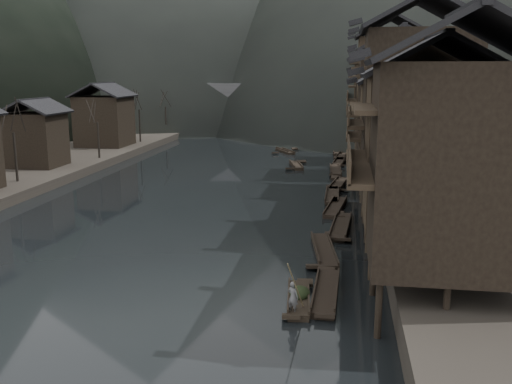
# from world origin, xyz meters

# --- Properties ---
(water) EXTENTS (300.00, 300.00, 0.00)m
(water) POSITION_xyz_m (0.00, 0.00, 0.00)
(water) COLOR black
(water) RESTS_ON ground
(left_bank) EXTENTS (40.00, 200.00, 1.20)m
(left_bank) POSITION_xyz_m (-35.00, 40.00, 0.60)
(left_bank) COLOR #2D2823
(left_bank) RESTS_ON ground
(stilt_houses) EXTENTS (9.00, 67.60, 17.05)m
(stilt_houses) POSITION_xyz_m (17.28, 19.62, 9.16)
(stilt_houses) COLOR black
(stilt_houses) RESTS_ON ground
(left_houses) EXTENTS (8.10, 53.20, 8.73)m
(left_houses) POSITION_xyz_m (-20.50, 20.12, 5.66)
(left_houses) COLOR black
(left_houses) RESTS_ON left_bank
(bare_trees) EXTENTS (3.45, 72.21, 6.91)m
(bare_trees) POSITION_xyz_m (-17.00, 23.70, 6.04)
(bare_trees) COLOR black
(bare_trees) RESTS_ON left_bank
(moored_sampans) EXTENTS (2.83, 60.13, 0.47)m
(moored_sampans) POSITION_xyz_m (11.98, 21.60, 0.20)
(moored_sampans) COLOR black
(moored_sampans) RESTS_ON water
(midriver_boats) EXTENTS (16.46, 47.19, 0.45)m
(midriver_boats) POSITION_xyz_m (1.80, 53.45, 0.20)
(midriver_boats) COLOR black
(midriver_boats) RESTS_ON water
(stone_bridge) EXTENTS (40.00, 6.00, 9.00)m
(stone_bridge) POSITION_xyz_m (-0.00, 72.00, 5.11)
(stone_bridge) COLOR #4C4C4F
(stone_bridge) RESTS_ON ground
(hero_sampan) EXTENTS (1.37, 4.97, 0.43)m
(hero_sampan) POSITION_xyz_m (10.56, -7.13, 0.20)
(hero_sampan) COLOR black
(hero_sampan) RESTS_ON water
(cargo_heap) EXTENTS (1.08, 1.42, 0.65)m
(cargo_heap) POSITION_xyz_m (10.58, -6.91, 0.76)
(cargo_heap) COLOR black
(cargo_heap) RESTS_ON hero_sampan
(boatman) EXTENTS (0.67, 0.61, 1.55)m
(boatman) POSITION_xyz_m (10.43, -8.85, 1.21)
(boatman) COLOR slate
(boatman) RESTS_ON hero_sampan
(bamboo_pole) EXTENTS (0.84, 1.98, 3.26)m
(bamboo_pole) POSITION_xyz_m (10.63, -8.85, 3.61)
(bamboo_pole) COLOR #8C7A51
(bamboo_pole) RESTS_ON boatman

